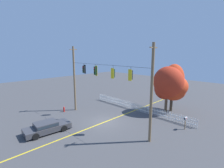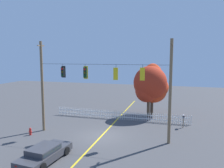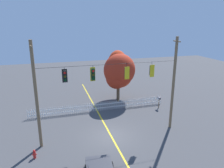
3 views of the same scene
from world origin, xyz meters
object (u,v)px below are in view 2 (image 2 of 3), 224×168
at_px(fire_hydrant, 30,131).
at_px(parked_car, 44,153).
at_px(traffic_signal_northbound_secondary, 116,74).
at_px(roadside_mailbox, 183,117).
at_px(autumn_maple_mid, 153,86).
at_px(traffic_signal_westbound_side, 143,74).
at_px(autumn_maple_near_fence, 149,85).
at_px(traffic_signal_eastbound_side, 85,73).
at_px(traffic_signal_northbound_primary, 63,72).

bearing_deg(fire_hydrant, parked_car, -45.10).
relative_size(traffic_signal_northbound_secondary, roadside_mailbox, 0.99).
distance_m(autumn_maple_mid, roadside_mailbox, 6.63).
bearing_deg(traffic_signal_westbound_side, autumn_maple_near_fence, 92.62).
bearing_deg(autumn_maple_mid, parked_car, -111.52).
distance_m(traffic_signal_eastbound_side, fire_hydrant, 7.95).
distance_m(parked_car, fire_hydrant, 6.29).
bearing_deg(roadside_mailbox, parked_car, -132.38).
relative_size(traffic_signal_northbound_primary, traffic_signal_northbound_secondary, 0.96).
distance_m(traffic_signal_northbound_primary, traffic_signal_westbound_side, 7.84).
xyz_separation_m(autumn_maple_near_fence, fire_hydrant, (-10.30, -10.16, -3.70)).
bearing_deg(roadside_mailbox, fire_hydrant, -155.70).
distance_m(traffic_signal_northbound_secondary, traffic_signal_westbound_side, 2.44).
distance_m(autumn_maple_mid, parked_car, 17.19).
height_order(traffic_signal_northbound_primary, autumn_maple_mid, traffic_signal_northbound_primary).
relative_size(traffic_signal_eastbound_side, autumn_maple_mid, 0.21).
relative_size(traffic_signal_eastbound_side, traffic_signal_westbound_side, 1.02).
height_order(parked_car, fire_hydrant, parked_car).
xyz_separation_m(fire_hydrant, roadside_mailbox, (14.46, 6.53, 0.79)).
bearing_deg(autumn_maple_mid, autumn_maple_near_fence, -106.81).
bearing_deg(traffic_signal_westbound_side, roadside_mailbox, 52.61).
bearing_deg(parked_car, fire_hydrant, 134.90).
height_order(traffic_signal_westbound_side, roadside_mailbox, traffic_signal_westbound_side).
bearing_deg(fire_hydrant, traffic_signal_eastbound_side, 17.24).
relative_size(traffic_signal_northbound_secondary, traffic_signal_westbound_side, 1.02).
bearing_deg(roadside_mailbox, traffic_signal_westbound_side, -127.39).
xyz_separation_m(traffic_signal_eastbound_side, traffic_signal_northbound_secondary, (3.04, -0.02, -0.04)).
bearing_deg(traffic_signal_eastbound_side, traffic_signal_northbound_secondary, -0.36).
xyz_separation_m(traffic_signal_westbound_side, roadside_mailbox, (3.77, 4.93, -4.97)).
relative_size(traffic_signal_westbound_side, autumn_maple_mid, 0.20).
bearing_deg(autumn_maple_mid, traffic_signal_northbound_secondary, -103.85).
bearing_deg(traffic_signal_eastbound_side, fire_hydrant, -162.76).
bearing_deg(traffic_signal_westbound_side, traffic_signal_northbound_primary, 179.87).
height_order(traffic_signal_northbound_primary, fire_hydrant, traffic_signal_northbound_primary).
relative_size(autumn_maple_near_fence, fire_hydrant, 8.73).
height_order(traffic_signal_northbound_primary, traffic_signal_westbound_side, same).
xyz_separation_m(traffic_signal_eastbound_side, roadside_mailbox, (9.24, 4.91, -4.98)).
relative_size(traffic_signal_northbound_primary, fire_hydrant, 1.81).
distance_m(traffic_signal_westbound_side, parked_car, 10.31).
bearing_deg(fire_hydrant, traffic_signal_westbound_side, 8.51).
distance_m(fire_hydrant, roadside_mailbox, 15.88).
xyz_separation_m(traffic_signal_northbound_secondary, parked_car, (-3.81, -6.05, -5.49)).
height_order(autumn_maple_mid, parked_car, autumn_maple_mid).
relative_size(traffic_signal_westbound_side, parked_car, 0.29).
height_order(traffic_signal_northbound_primary, parked_car, traffic_signal_northbound_primary).
height_order(autumn_maple_near_fence, fire_hydrant, autumn_maple_near_fence).
distance_m(autumn_maple_mid, fire_hydrant, 15.86).
bearing_deg(traffic_signal_northbound_secondary, fire_hydrant, -169.03).
distance_m(traffic_signal_northbound_primary, autumn_maple_mid, 12.62).
height_order(autumn_maple_mid, roadside_mailbox, autumn_maple_mid).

